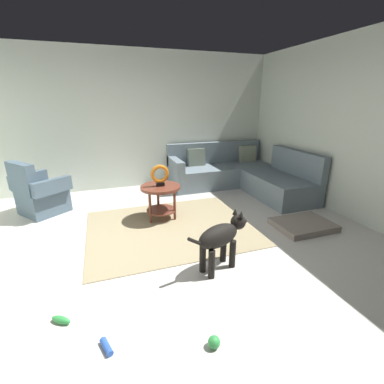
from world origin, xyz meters
name	(u,v)px	position (x,y,z in m)	size (l,w,h in m)	color
ground_plane	(173,258)	(0.00, 0.00, -0.05)	(6.00, 6.00, 0.10)	silver
wall_back	(134,122)	(0.00, 2.94, 1.35)	(6.00, 0.12, 2.70)	silver
wall_right	(377,131)	(2.94, 0.00, 1.35)	(0.12, 6.00, 2.70)	silver
area_rug	(170,227)	(0.15, 0.70, 0.01)	(2.30, 1.90, 0.01)	tan
sectional_couch	(240,175)	(1.99, 2.02, 0.29)	(2.20, 2.25, 0.88)	slate
armchair	(39,195)	(-1.70, 1.90, 0.32)	(0.97, 1.00, 0.88)	#4C6070
side_table	(161,194)	(0.10, 1.05, 0.42)	(0.60, 0.60, 0.54)	brown
torus_sculpture	(160,175)	(0.10, 1.05, 0.71)	(0.28, 0.08, 0.33)	black
dog_bed_mat	(303,225)	(1.98, 0.08, 0.04)	(0.80, 0.60, 0.09)	gray
dog	(221,237)	(0.43, -0.42, 0.38)	(0.81, 0.38, 0.63)	black
dog_toy_ball	(214,342)	(-0.03, -1.33, 0.05)	(0.09, 0.09, 0.09)	green
dog_toy_rope	(106,347)	(-0.80, -1.09, 0.03)	(0.05, 0.05, 0.16)	blue
dog_toy_bone	(61,320)	(-1.14, -0.71, 0.03)	(0.18, 0.06, 0.06)	green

